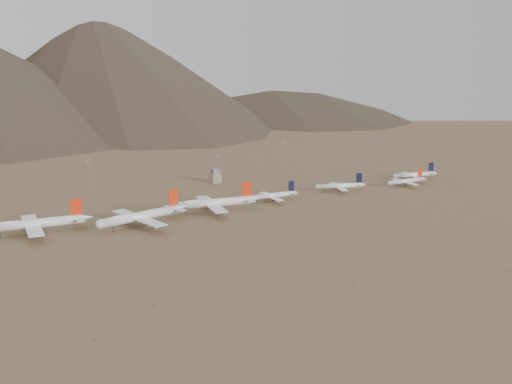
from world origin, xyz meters
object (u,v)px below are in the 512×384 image
widebody_east (213,203)px  narrowbody_b (341,186)px  widebody_west (34,224)px  narrowbody_a (273,195)px  control_tower (215,176)px  widebody_centre (140,216)px

widebody_east → narrowbody_b: 118.02m
widebody_west → narrowbody_a: size_ratio=1.57×
widebody_east → widebody_west: bearing=-173.5°
narrowbody_a → narrowbody_b: size_ratio=1.03×
control_tower → widebody_east: bearing=-118.4°
widebody_west → widebody_east: (119.68, -8.57, -0.15)m
widebody_centre → narrowbody_a: (110.43, 13.59, -2.40)m
narrowbody_a → control_tower: narrowbody_a is taller
widebody_west → widebody_centre: (62.68, -16.96, 0.06)m
widebody_east → control_tower: (47.65, 87.99, -1.49)m
widebody_east → control_tower: 100.07m
widebody_west → narrowbody_a: widebody_west is taller
widebody_west → narrowbody_b: (237.54, -2.96, -2.30)m
narrowbody_a → widebody_centre: bearing=-167.6°
narrowbody_b → control_tower: 108.24m
widebody_centre → control_tower: (104.65, 96.38, -1.70)m
narrowbody_a → control_tower: bearing=99.4°
narrowbody_b → widebody_west: bearing=-161.7°
widebody_east → narrowbody_b: bearing=13.3°
widebody_west → control_tower: bearing=32.0°
widebody_west → control_tower: widebody_west is taller
widebody_centre → control_tower: size_ratio=5.65×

